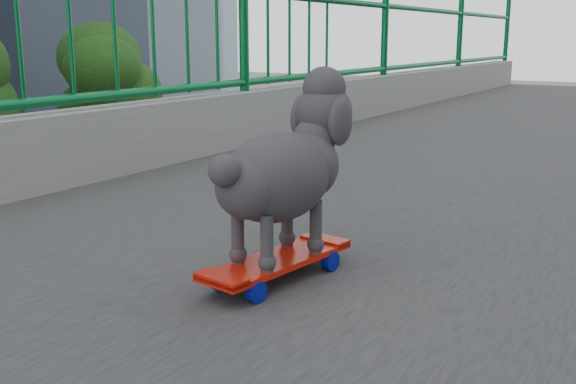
% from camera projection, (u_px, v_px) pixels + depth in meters
% --- Properties ---
extents(skateboard, '(0.20, 0.47, 0.06)m').
position_uv_depth(skateboard, '(278.00, 263.00, 1.70)').
color(skateboard, red).
rests_on(skateboard, footbridge).
extents(poodle, '(0.26, 0.51, 0.43)m').
position_uv_depth(poodle, '(285.00, 167.00, 1.66)').
color(poodle, '#343036').
rests_on(poodle, skateboard).
extents(car_1, '(1.64, 4.71, 1.55)m').
position_uv_depth(car_1, '(199.00, 317.00, 16.83)').
color(car_1, white).
rests_on(car_1, ground).
extents(car_6, '(2.55, 5.54, 1.54)m').
position_uv_depth(car_6, '(130.00, 355.00, 14.82)').
color(car_6, black).
rests_on(car_6, ground).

